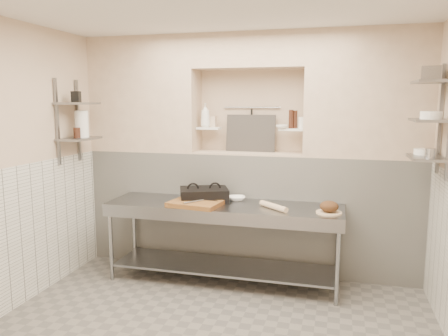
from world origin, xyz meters
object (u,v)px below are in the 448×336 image
(bowl_alcove, at_px, (282,127))
(panini_press, at_px, (204,195))
(rolling_pin, at_px, (273,206))
(mixing_bowl, at_px, (237,198))
(bottle_soap, at_px, (205,115))
(bread_loaf, at_px, (329,206))
(jug_left, at_px, (82,124))
(cutting_board, at_px, (195,204))
(prep_table, at_px, (223,227))

(bowl_alcove, bearing_deg, panini_press, -154.10)
(panini_press, xyz_separation_m, rolling_pin, (0.82, -0.19, -0.04))
(mixing_bowl, distance_m, bottle_soap, 1.09)
(mixing_bowl, relative_size, bottle_soap, 0.68)
(bread_loaf, relative_size, jug_left, 0.62)
(bottle_soap, xyz_separation_m, bowl_alcove, (0.93, -0.03, -0.12))
(jug_left, bearing_deg, rolling_pin, -0.26)
(mixing_bowl, xyz_separation_m, rolling_pin, (0.47, -0.31, 0.01))
(cutting_board, xyz_separation_m, rolling_pin, (0.85, 0.07, 0.01))
(panini_press, height_order, mixing_bowl, panini_press)
(panini_press, bearing_deg, prep_table, -45.59)
(prep_table, height_order, bottle_soap, bottle_soap)
(prep_table, bearing_deg, panini_press, 156.32)
(panini_press, relative_size, rolling_pin, 1.58)
(mixing_bowl, bearing_deg, prep_table, -114.20)
(rolling_pin, relative_size, bottle_soap, 1.40)
(jug_left, bearing_deg, bottle_soap, 24.88)
(prep_table, height_order, mixing_bowl, mixing_bowl)
(cutting_board, distance_m, jug_left, 1.63)
(rolling_pin, relative_size, bread_loaf, 2.14)
(cutting_board, bearing_deg, rolling_pin, 4.57)
(bread_loaf, xyz_separation_m, jug_left, (-2.81, 0.04, 0.79))
(bottle_soap, height_order, bowl_alcove, bottle_soap)
(bread_loaf, bearing_deg, mixing_bowl, 162.27)
(prep_table, distance_m, cutting_board, 0.42)
(mixing_bowl, bearing_deg, panini_press, -162.12)
(mixing_bowl, xyz_separation_m, jug_left, (-1.77, -0.30, 0.84))
(bread_loaf, xyz_separation_m, bowl_alcove, (-0.57, 0.61, 0.76))
(bread_loaf, bearing_deg, jug_left, 179.28)
(panini_press, height_order, bottle_soap, bottle_soap)
(cutting_board, height_order, bowl_alcove, bowl_alcove)
(prep_table, distance_m, jug_left, 2.02)
(bottle_soap, bearing_deg, mixing_bowl, -33.62)
(panini_press, distance_m, bowl_alcove, 1.19)
(rolling_pin, distance_m, bread_loaf, 0.57)
(mixing_bowl, bearing_deg, bottle_soap, 146.38)
(cutting_board, height_order, jug_left, jug_left)
(panini_press, bearing_deg, mixing_bowl, -4.04)
(prep_table, relative_size, rolling_pin, 6.47)
(panini_press, distance_m, rolling_pin, 0.85)
(prep_table, xyz_separation_m, bottle_soap, (-0.36, 0.54, 1.21))
(prep_table, bearing_deg, cutting_board, -152.11)
(bowl_alcove, bearing_deg, rolling_pin, -89.60)
(bowl_alcove, bearing_deg, jug_left, -165.50)
(bottle_soap, bearing_deg, rolling_pin, -33.42)
(panini_press, height_order, jug_left, jug_left)
(rolling_pin, relative_size, bowl_alcove, 2.92)
(panini_press, height_order, bowl_alcove, bowl_alcove)
(rolling_pin, bearing_deg, bread_loaf, -2.56)
(prep_table, distance_m, rolling_pin, 0.64)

